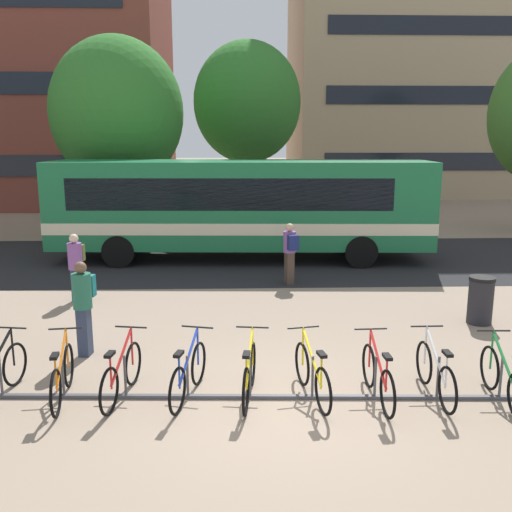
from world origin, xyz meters
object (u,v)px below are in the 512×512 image
at_px(parked_bicycle_yellow_5, 312,375).
at_px(trash_bin, 481,300).
at_px(commuter_teal_pack_4, 83,301).
at_px(street_tree_0, 117,112).
at_px(parked_bicycle_yellow_4, 249,375).
at_px(parked_bicycle_green_8, 503,380).
at_px(parked_bicycle_blue_3, 188,375).
at_px(parked_bicycle_white_7, 435,374).
at_px(street_tree_1, 247,103).
at_px(city_bus, 243,206).
at_px(parked_bicycle_red_2, 122,375).
at_px(commuter_olive_pack_3, 76,263).
at_px(parked_bicycle_orange_1, 62,377).
at_px(commuter_navy_pack_2, 290,249).
at_px(parked_bicycle_red_6, 378,377).

distance_m(parked_bicycle_yellow_5, trash_bin, 5.33).
distance_m(commuter_teal_pack_4, street_tree_0, 12.88).
bearing_deg(parked_bicycle_yellow_4, parked_bicycle_green_8, -87.33).
bearing_deg(parked_bicycle_blue_3, parked_bicycle_white_7, -77.93).
bearing_deg(street_tree_1, parked_bicycle_yellow_4, -91.01).
relative_size(city_bus, parked_bicycle_yellow_4, 7.06).
relative_size(parked_bicycle_yellow_4, commuter_teal_pack_4, 0.97).
relative_size(parked_bicycle_red_2, street_tree_1, 0.21).
xyz_separation_m(parked_bicycle_yellow_4, commuter_olive_pack_3, (-4.10, 5.42, 0.57)).
bearing_deg(parked_bicycle_green_8, parked_bicycle_blue_3, 88.14).
height_order(parked_bicycle_yellow_4, street_tree_0, street_tree_0).
relative_size(parked_bicycle_red_2, trash_bin, 1.66).
height_order(parked_bicycle_yellow_4, street_tree_1, street_tree_1).
bearing_deg(street_tree_1, parked_bicycle_orange_1, -99.99).
xyz_separation_m(parked_bicycle_red_2, parked_bicycle_blue_3, (1.02, -0.03, 0.00)).
relative_size(parked_bicycle_yellow_5, street_tree_1, 0.21).
bearing_deg(commuter_teal_pack_4, parked_bicycle_green_8, 78.86).
xyz_separation_m(parked_bicycle_blue_3, street_tree_0, (-3.76, 14.02, 4.46)).
distance_m(parked_bicycle_white_7, commuter_navy_pack_2, 7.04).
height_order(parked_bicycle_yellow_4, commuter_olive_pack_3, commuter_olive_pack_3).
xyz_separation_m(parked_bicycle_red_6, commuter_teal_pack_4, (-4.92, 2.03, 0.64)).
relative_size(parked_bicycle_orange_1, parked_bicycle_red_6, 1.00).
bearing_deg(commuter_teal_pack_4, trash_bin, 107.29).
relative_size(parked_bicycle_red_6, parked_bicycle_green_8, 1.00).
height_order(parked_bicycle_red_6, street_tree_0, street_tree_0).
bearing_deg(parked_bicycle_red_2, parked_bicycle_blue_3, -82.28).
xyz_separation_m(city_bus, parked_bicycle_red_2, (-1.97, -9.90, -1.39)).
xyz_separation_m(commuter_olive_pack_3, commuter_teal_pack_4, (1.12, -3.53, 0.07)).
distance_m(parked_bicycle_blue_3, parked_bicycle_white_7, 3.79).
height_order(parked_bicycle_green_8, trash_bin, trash_bin).
xyz_separation_m(commuter_olive_pack_3, street_tree_1, (4.42, 12.56, 4.49)).
distance_m(city_bus, parked_bicycle_white_7, 10.52).
height_order(parked_bicycle_red_2, street_tree_1, street_tree_1).
height_order(parked_bicycle_yellow_4, trash_bin, trash_bin).
distance_m(parked_bicycle_white_7, parked_bicycle_green_8, 0.98).
distance_m(parked_bicycle_red_2, street_tree_0, 14.94).
bearing_deg(parked_bicycle_red_6, parked_bicycle_orange_1, 85.82).
relative_size(parked_bicycle_red_2, parked_bicycle_green_8, 0.99).
relative_size(city_bus, street_tree_0, 1.58).
bearing_deg(parked_bicycle_red_2, parked_bicycle_orange_1, 101.70).
distance_m(commuter_olive_pack_3, trash_bin, 9.37).
bearing_deg(parked_bicycle_red_2, street_tree_0, 20.37).
xyz_separation_m(parked_bicycle_yellow_4, parked_bicycle_white_7, (2.86, -0.05, 0.00)).
xyz_separation_m(commuter_navy_pack_2, trash_bin, (3.79, -3.39, -0.45)).
bearing_deg(commuter_navy_pack_2, commuter_teal_pack_4, 123.12).
relative_size(parked_bicycle_white_7, commuter_navy_pack_2, 1.03).
xyz_separation_m(city_bus, street_tree_1, (0.31, 8.00, 3.67)).
height_order(parked_bicycle_red_6, street_tree_1, street_tree_1).
distance_m(parked_bicycle_red_6, parked_bicycle_green_8, 1.87).
bearing_deg(parked_bicycle_orange_1, parked_bicycle_white_7, -97.26).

